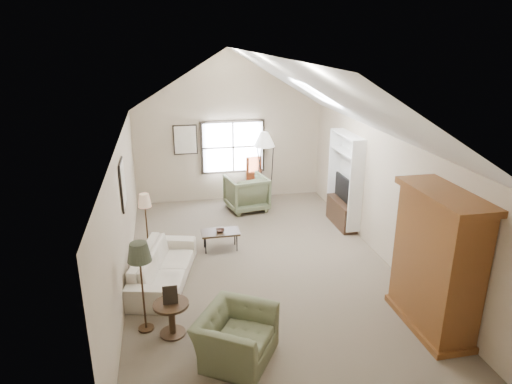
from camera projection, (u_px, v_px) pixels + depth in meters
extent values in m
cube|color=#706350|center=(260.00, 266.00, 8.96)|extent=(5.00, 8.00, 0.01)
cube|color=tan|center=(229.00, 154.00, 12.25)|extent=(5.00, 0.01, 2.50)
cube|color=tan|center=(339.00, 339.00, 4.85)|extent=(5.00, 0.01, 2.50)
cube|color=tan|center=(123.00, 217.00, 8.08)|extent=(0.01, 8.00, 2.50)
cube|color=tan|center=(384.00, 197.00, 9.03)|extent=(0.01, 8.00, 2.50)
cube|color=black|center=(233.00, 147.00, 12.17)|extent=(1.72, 0.08, 1.42)
cube|color=black|center=(123.00, 185.00, 8.20)|extent=(0.68, 0.04, 0.88)
cube|color=black|center=(185.00, 140.00, 11.86)|extent=(0.62, 0.04, 0.78)
cube|color=brown|center=(437.00, 262.00, 6.80)|extent=(0.60, 1.50, 2.20)
cube|color=white|center=(345.00, 179.00, 10.51)|extent=(0.32, 1.30, 2.10)
cube|color=#382316|center=(342.00, 213.00, 10.79)|extent=(0.34, 1.18, 0.60)
cube|color=black|center=(343.00, 188.00, 10.58)|extent=(0.05, 0.90, 0.55)
imported|color=beige|center=(164.00, 266.00, 8.29)|extent=(1.33, 2.28, 0.63)
imported|color=#585C41|center=(236.00, 336.00, 6.32)|extent=(1.36, 1.41, 0.70)
imported|color=#5B6345|center=(247.00, 193.00, 11.69)|extent=(1.13, 1.15, 0.90)
cube|color=#342615|center=(220.00, 240.00, 9.58)|extent=(0.79, 0.44, 0.41)
imported|color=#3A1F18|center=(220.00, 231.00, 9.51)|extent=(0.19, 0.19, 0.05)
cylinder|color=#3E2B19|center=(172.00, 319.00, 6.85)|extent=(0.65, 0.65, 0.54)
cube|color=brown|center=(257.00, 179.00, 12.33)|extent=(0.54, 0.54, 1.17)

